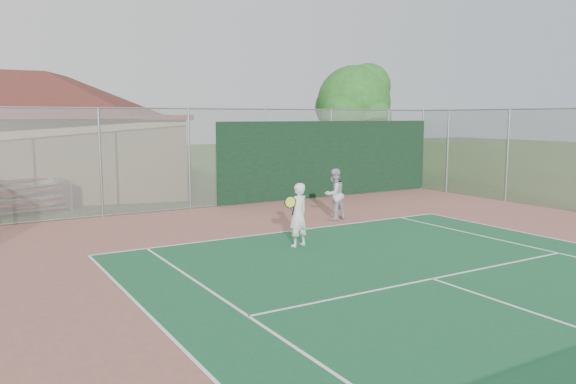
# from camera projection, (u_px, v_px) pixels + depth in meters

# --- Properties ---
(back_fence) EXTENTS (20.08, 0.11, 3.53)m
(back_fence) POSITION_uv_depth(u_px,v_px,m) (268.00, 158.00, 21.03)
(back_fence) COLOR gray
(back_fence) RESTS_ON ground
(side_fence_right) EXTENTS (0.08, 9.00, 3.50)m
(side_fence_right) POSITION_uv_depth(u_px,v_px,m) (507.00, 156.00, 21.24)
(side_fence_right) COLOR gray
(side_fence_right) RESTS_ON ground
(clubhouse) EXTENTS (15.59, 12.18, 5.97)m
(clubhouse) POSITION_uv_depth(u_px,v_px,m) (21.00, 121.00, 23.25)
(clubhouse) COLOR tan
(clubhouse) RESTS_ON ground
(bleachers) EXTENTS (3.18, 2.20, 1.08)m
(bleachers) POSITION_uv_depth(u_px,v_px,m) (18.00, 196.00, 18.91)
(bleachers) COLOR maroon
(bleachers) RESTS_ON ground
(tree) EXTENTS (4.10, 3.89, 5.72)m
(tree) POSITION_uv_depth(u_px,v_px,m) (356.00, 105.00, 26.53)
(tree) COLOR #382314
(tree) RESTS_ON ground
(player_white_front) EXTENTS (0.90, 0.60, 1.59)m
(player_white_front) POSITION_uv_depth(u_px,v_px,m) (298.00, 215.00, 13.89)
(player_white_front) COLOR silver
(player_white_front) RESTS_ON ground
(player_grey_back) EXTENTS (0.89, 0.75, 1.60)m
(player_grey_back) POSITION_uv_depth(u_px,v_px,m) (334.00, 195.00, 17.51)
(player_grey_back) COLOR #B4B7B9
(player_grey_back) RESTS_ON ground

